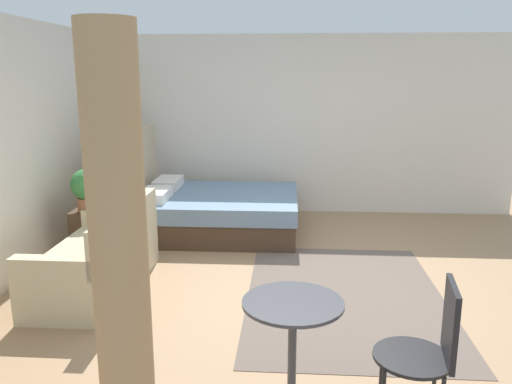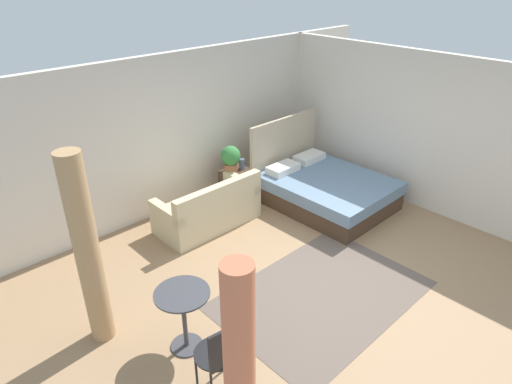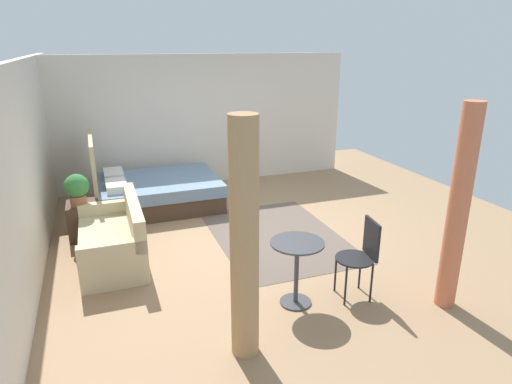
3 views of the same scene
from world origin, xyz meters
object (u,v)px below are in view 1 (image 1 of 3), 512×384
Objects in this scene: potted_plant at (87,188)px; cafe_chair_near_window at (430,346)px; nightstand at (97,232)px; bed at (210,210)px; couch at (100,261)px; vase at (99,198)px; balcony_table at (292,338)px.

potted_plant is 4.00m from cafe_chair_near_window.
potted_plant is at bearing 159.67° from nightstand.
nightstand is 1.15× the size of potted_plant.
bed is 2.27× the size of cafe_chair_near_window.
bed is 1.49m from nightstand.
couch is 8.82× the size of vase.
cafe_chair_near_window is (-3.74, -1.80, 0.27)m from bed.
potted_plant is 2.58× the size of vase.
potted_plant is at bearing 40.87° from balcony_table.
vase is 0.24× the size of balcony_table.
nightstand is at bearing -20.33° from potted_plant.
vase is at bearing 45.32° from cafe_chair_near_window.
bed is at bearing 16.11° from balcony_table.
bed reaches higher than potted_plant.
bed is 2.81× the size of balcony_table.
vase is at bearing -9.98° from potted_plant.
balcony_table is 0.81× the size of cafe_chair_near_window.
bed is at bearing -49.61° from nightstand.
potted_plant is at bearing 26.83° from couch.
balcony_table reaches higher than nightstand.
nightstand is (-0.96, 1.13, -0.02)m from bed.
cafe_chair_near_window is (-0.11, -0.75, 0.05)m from balcony_table.
couch reaches higher than balcony_table.
vase is (0.22, -0.04, -0.17)m from potted_plant.
balcony_table is (-3.63, -1.05, 0.22)m from bed.
nightstand is 3.45m from balcony_table.
cafe_chair_near_window reaches higher than balcony_table.
vase is at bearing 19.88° from couch.
couch is 0.99m from nightstand.
balcony_table is (-2.78, -2.18, -0.12)m from vase.
potted_plant is at bearing 132.28° from bed.
potted_plant is (-1.06, 1.17, 0.51)m from bed.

